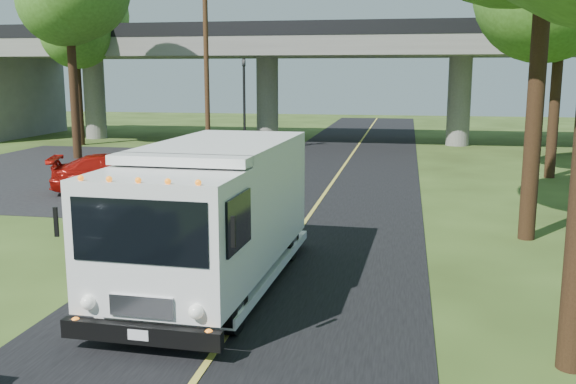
% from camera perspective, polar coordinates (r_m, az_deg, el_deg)
% --- Properties ---
extents(ground, '(120.00, 120.00, 0.00)m').
position_cam_1_polar(ground, '(10.25, -7.40, -15.20)').
color(ground, '#2D3E16').
rests_on(ground, ground).
extents(road, '(7.00, 90.00, 0.02)m').
position_cam_1_polar(road, '(19.50, 1.62, -2.56)').
color(road, black).
rests_on(road, ground).
extents(parking_lot, '(16.00, 18.00, 0.01)m').
position_cam_1_polar(parking_lot, '(30.49, -16.79, 1.76)').
color(parking_lot, black).
rests_on(parking_lot, ground).
extents(lane_line, '(0.12, 90.00, 0.01)m').
position_cam_1_polar(lane_line, '(19.50, 1.62, -2.50)').
color(lane_line, gold).
rests_on(lane_line, road).
extents(overpass, '(54.00, 10.00, 7.30)m').
position_cam_1_polar(overpass, '(40.87, 6.53, 10.68)').
color(overpass, slate).
rests_on(overpass, ground).
extents(traffic_signal, '(0.18, 0.22, 5.20)m').
position_cam_1_polar(traffic_signal, '(35.91, -3.92, 8.58)').
color(traffic_signal, black).
rests_on(traffic_signal, ground).
extents(utility_pole, '(1.60, 0.26, 9.00)m').
position_cam_1_polar(utility_pole, '(34.38, -7.25, 10.76)').
color(utility_pole, '#472D19').
rests_on(utility_pole, ground).
extents(tree_left_lot, '(5.60, 5.50, 10.50)m').
position_cam_1_polar(tree_left_lot, '(35.04, -18.76, 15.71)').
color(tree_left_lot, '#382314').
rests_on(tree_left_lot, ground).
extents(tree_left_far, '(5.26, 5.16, 9.89)m').
position_cam_1_polar(tree_left_far, '(41.68, -18.32, 14.21)').
color(tree_left_far, '#382314').
rests_on(tree_left_far, ground).
extents(step_van, '(2.88, 7.25, 3.00)m').
position_cam_1_polar(step_van, '(13.26, -6.72, -1.73)').
color(step_van, white).
rests_on(step_van, ground).
extents(red_sedan, '(5.36, 3.55, 1.44)m').
position_cam_1_polar(red_sedan, '(24.75, -14.70, 1.59)').
color(red_sedan, '#9C0F09').
rests_on(red_sedan, ground).
extents(pedestrian, '(0.68, 0.49, 1.72)m').
position_cam_1_polar(pedestrian, '(28.66, -6.38, 3.34)').
color(pedestrian, gray).
rests_on(pedestrian, ground).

